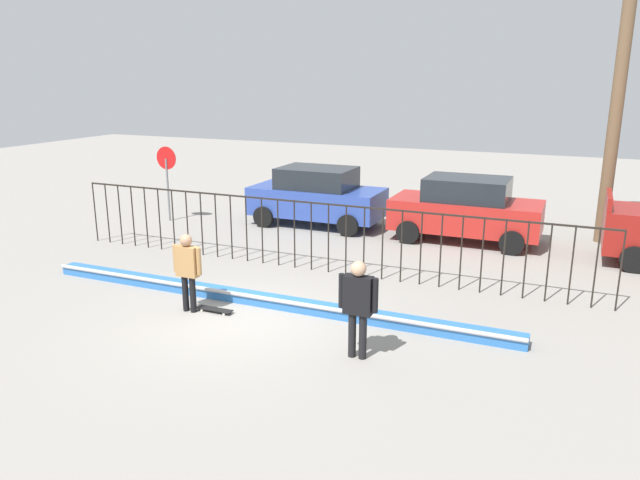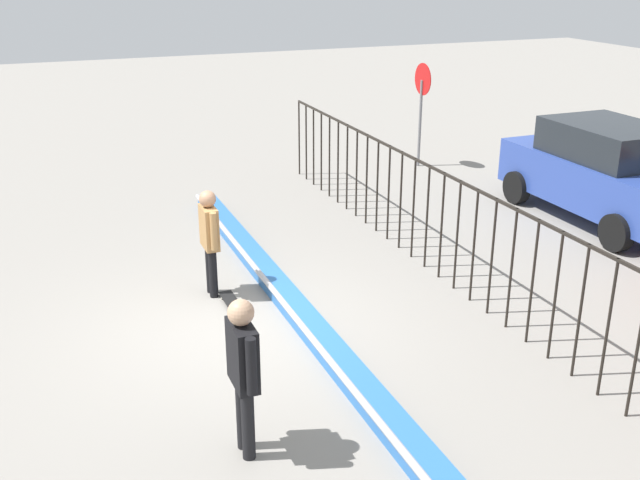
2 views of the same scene
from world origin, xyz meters
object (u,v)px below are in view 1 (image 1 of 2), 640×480
object	(u,v)px
skateboarder	(187,266)
stop_sign	(167,173)
parked_car_red	(466,209)
skateboard	(215,309)
parked_car_blue	(317,196)
camera_operator	(358,301)

from	to	relation	value
skateboarder	stop_sign	xyz separation A→B (m)	(-5.44, 6.57, 0.62)
parked_car_red	stop_sign	distance (m)	9.78
stop_sign	parked_car_red	bearing A→B (deg)	7.94
skateboard	parked_car_red	bearing A→B (deg)	70.55
skateboard	parked_car_red	world-z (taller)	parked_car_red
parked_car_blue	stop_sign	bearing A→B (deg)	-160.20
skateboard	parked_car_blue	bearing A→B (deg)	104.24
skateboard	stop_sign	size ratio (longest dim) A/B	0.32
skateboard	camera_operator	size ratio (longest dim) A/B	0.45
camera_operator	parked_car_red	xyz separation A→B (m)	(0.26, 8.54, -0.09)
skateboard	camera_operator	world-z (taller)	camera_operator
skateboarder	parked_car_red	bearing A→B (deg)	49.33
skateboard	camera_operator	xyz separation A→B (m)	(3.45, -0.79, 1.00)
skateboarder	camera_operator	xyz separation A→B (m)	(3.95, -0.62, 0.06)
skateboard	parked_car_blue	size ratio (longest dim) A/B	0.19
skateboarder	parked_car_red	world-z (taller)	parked_car_red
camera_operator	skateboard	bearing A→B (deg)	-5.26
skateboard	parked_car_red	size ratio (longest dim) A/B	0.19
skateboard	parked_car_blue	world-z (taller)	parked_car_blue
skateboarder	parked_car_blue	xyz separation A→B (m)	(-0.61, 7.98, -0.03)
camera_operator	stop_sign	size ratio (longest dim) A/B	0.71
skateboarder	parked_car_red	size ratio (longest dim) A/B	0.39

